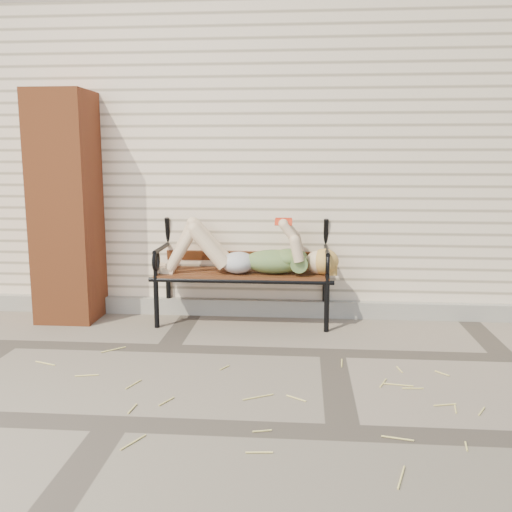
{
  "coord_description": "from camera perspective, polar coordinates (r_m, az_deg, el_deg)",
  "views": [
    {
      "loc": [
        -0.23,
        -4.09,
        1.44
      ],
      "look_at": [
        -0.61,
        0.53,
        0.63
      ],
      "focal_mm": 40.0,
      "sensor_mm": 36.0,
      "label": 1
    }
  ],
  "objects": [
    {
      "name": "brick_pillar",
      "position": [
        5.28,
        -18.43,
        4.6
      ],
      "size": [
        0.5,
        0.5,
        2.0
      ],
      "primitive_type": "cube",
      "color": "#9E4A23",
      "rests_on": "ground"
    },
    {
      "name": "reading_woman",
      "position": [
        4.9,
        -1.18,
        0.34
      ],
      "size": [
        1.54,
        0.35,
        0.49
      ],
      "color": "#0B3F4E",
      "rests_on": "ground"
    },
    {
      "name": "straw_scatter",
      "position": [
        3.46,
        -4.38,
        -14.62
      ],
      "size": [
        2.86,
        1.75,
        0.01
      ],
      "color": "#E6D370",
      "rests_on": "ground"
    },
    {
      "name": "house_roof",
      "position": [
        7.3,
        6.98,
        23.36
      ],
      "size": [
        8.3,
        4.3,
        0.3
      ],
      "primitive_type": "cube",
      "color": "#453731",
      "rests_on": "house_wall"
    },
    {
      "name": "garden_bench",
      "position": [
        5.03,
        -1.18,
        0.19
      ],
      "size": [
        1.63,
        0.65,
        1.06
      ],
      "color": "black",
      "rests_on": "ground"
    },
    {
      "name": "house_wall",
      "position": [
        7.09,
        6.69,
        10.29
      ],
      "size": [
        8.0,
        4.0,
        3.0
      ],
      "primitive_type": "cube",
      "color": "#F7DFC1",
      "rests_on": "ground"
    },
    {
      "name": "ground",
      "position": [
        4.34,
        7.62,
        -9.58
      ],
      "size": [
        80.0,
        80.0,
        0.0
      ],
      "primitive_type": "plane",
      "color": "#7B6D5E",
      "rests_on": "ground"
    },
    {
      "name": "foundation_strip",
      "position": [
        5.24,
        7.12,
        -5.29
      ],
      "size": [
        8.0,
        0.1,
        0.15
      ],
      "primitive_type": "cube",
      "color": "#A3A093",
      "rests_on": "ground"
    }
  ]
}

